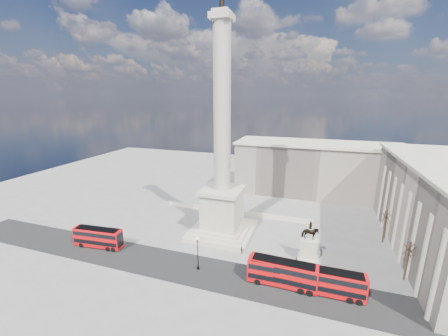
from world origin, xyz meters
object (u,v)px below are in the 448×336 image
at_px(red_bus_a, 98,237).
at_px(pedestrian_standing, 363,277).
at_px(red_bus_d, 330,282).
at_px(victorian_lamp, 198,250).
at_px(pedestrian_crossing, 242,250).
at_px(nelsons_column, 222,179).
at_px(red_bus_b, 280,273).
at_px(red_bus_c, 283,273).
at_px(pedestrian_walking, 296,262).
at_px(equestrian_statue, 309,246).

height_order(red_bus_a, pedestrian_standing, red_bus_a).
distance_m(red_bus_d, victorian_lamp, 22.63).
bearing_deg(red_bus_d, red_bus_a, 179.64).
relative_size(red_bus_a, pedestrian_crossing, 6.43).
xyz_separation_m(victorian_lamp, pedestrian_standing, (28.19, 5.61, -2.99)).
height_order(nelsons_column, pedestrian_crossing, nelsons_column).
relative_size(red_bus_a, red_bus_b, 0.99).
height_order(nelsons_column, victorian_lamp, nelsons_column).
height_order(nelsons_column, red_bus_d, nelsons_column).
relative_size(red_bus_c, pedestrian_standing, 6.58).
bearing_deg(victorian_lamp, pedestrian_standing, 11.26).
bearing_deg(pedestrian_walking, equestrian_statue, 58.04).
bearing_deg(red_bus_b, pedestrian_standing, 20.02).
bearing_deg(red_bus_a, pedestrian_walking, 3.26).
xyz_separation_m(red_bus_d, pedestrian_crossing, (-16.31, 6.93, -1.43)).
xyz_separation_m(red_bus_d, equestrian_statue, (-3.59, 9.11, 0.53)).
distance_m(red_bus_a, pedestrian_standing, 51.31).
relative_size(red_bus_a, pedestrian_walking, 5.78).
distance_m(nelsons_column, red_bus_b, 23.26).
xyz_separation_m(victorian_lamp, pedestrian_walking, (17.01, 6.49, -2.93)).
relative_size(red_bus_d, pedestrian_crossing, 6.47).
xyz_separation_m(red_bus_b, pedestrian_walking, (2.29, 6.09, -1.35)).
xyz_separation_m(red_bus_b, equestrian_statue, (4.26, 9.22, 0.53)).
xyz_separation_m(red_bus_a, red_bus_d, (45.42, -0.01, 0.05)).
bearing_deg(pedestrian_standing, pedestrian_crossing, -22.13).
bearing_deg(pedestrian_walking, nelsons_column, 155.06).
height_order(nelsons_column, red_bus_a, nelsons_column).
bearing_deg(pedestrian_crossing, red_bus_a, 71.19).
xyz_separation_m(red_bus_b, red_bus_d, (7.84, 0.11, -0.01)).
distance_m(nelsons_column, pedestrian_walking, 22.57).
distance_m(red_bus_a, red_bus_c, 38.06).
xyz_separation_m(red_bus_d, victorian_lamp, (-22.57, -0.51, 1.59)).
relative_size(pedestrian_walking, pedestrian_standing, 1.07).
xyz_separation_m(nelsons_column, red_bus_c, (15.50, -14.18, -10.54)).
distance_m(red_bus_a, pedestrian_crossing, 29.95).
xyz_separation_m(red_bus_a, pedestrian_standing, (51.04, 5.09, -1.35)).
height_order(equestrian_statue, pedestrian_crossing, equestrian_statue).
xyz_separation_m(red_bus_c, victorian_lamp, (-15.21, -0.42, 1.46)).
bearing_deg(equestrian_statue, nelsons_column, 165.50).
bearing_deg(pedestrian_walking, pedestrian_crossing, 175.15).
xyz_separation_m(pedestrian_walking, pedestrian_standing, (11.17, -0.88, -0.06)).
height_order(red_bus_a, victorian_lamp, victorian_lamp).
xyz_separation_m(nelsons_column, pedestrian_walking, (17.31, -8.11, -12.01)).
bearing_deg(red_bus_c, nelsons_column, 139.53).
bearing_deg(equestrian_statue, pedestrian_standing, -23.53).
bearing_deg(equestrian_statue, red_bus_c, -112.30).
relative_size(red_bus_a, pedestrian_standing, 6.16).
distance_m(red_bus_b, pedestrian_walking, 6.65).
bearing_deg(equestrian_statue, pedestrian_walking, -122.14).
xyz_separation_m(nelsons_column, red_bus_d, (22.86, -14.09, -10.66)).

